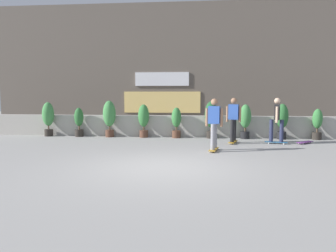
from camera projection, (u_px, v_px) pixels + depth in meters
ground_plane at (162, 167)px, 8.25m from camera, size 48.00×48.00×0.00m
planter_wall at (178, 126)px, 14.15m from camera, size 18.00×0.40×0.90m
building_backdrop at (183, 68)px, 17.83m from camera, size 20.00×2.08×6.50m
potted_plant_0 at (48, 117)px, 14.21m from camera, size 0.50×0.50×1.48m
potted_plant_1 at (79, 121)px, 14.09m from camera, size 0.39×0.39×1.24m
potted_plant_2 at (109, 116)px, 13.94m from camera, size 0.54×0.54×1.55m
potted_plant_3 at (144, 119)px, 13.81m from camera, size 0.46×0.46×1.40m
potted_plant_4 at (176, 121)px, 13.68m from camera, size 0.40×0.40×1.27m
potted_plant_5 at (211, 117)px, 13.52m from camera, size 0.53×0.53×1.54m
potted_plant_6 at (245, 119)px, 13.40m from camera, size 0.47×0.47×1.41m
potted_plant_7 at (282, 119)px, 13.26m from camera, size 0.48×0.48×1.44m
potted_plant_8 at (317, 123)px, 13.14m from camera, size 0.39×0.39×1.24m
skater_foreground at (277, 118)px, 12.01m from camera, size 0.82×0.55×1.70m
skater_mid_plaza at (234, 118)px, 12.12m from camera, size 0.54×0.82×1.70m
skater_by_wall_right at (214, 122)px, 10.46m from camera, size 0.55×0.82×1.70m
skateboard_near_camera at (305, 142)px, 12.12m from camera, size 0.73×0.68×0.08m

